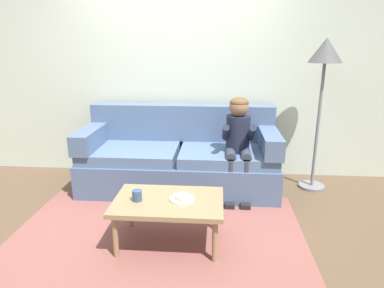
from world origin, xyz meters
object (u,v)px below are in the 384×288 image
Objects in this scene: donut at (182,196)px; floor_lamp at (324,65)px; coffee_table at (169,205)px; person_child at (238,138)px; couch at (180,159)px; mug at (137,195)px; toy_controller at (119,214)px.

donut is 0.07× the size of floor_lamp.
coffee_table is 0.82× the size of person_child.
donut is (0.11, 0.01, 0.08)m from coffee_table.
donut is at bearing -82.64° from couch.
coffee_table is 10.03× the size of mug.
mug reaches higher than coffee_table.
person_child reaches higher than mug.
couch is 2.46× the size of coffee_table.
couch is at bearing 80.39° from mug.
floor_lamp reaches higher than coffee_table.
mug is 0.70m from toy_controller.
donut is 2.15m from floor_lamp.
floor_lamp is at bearing 10.90° from toy_controller.
floor_lamp reaches higher than couch.
floor_lamp is at bearing 40.62° from coffee_table.
floor_lamp is (2.08, 0.88, 1.40)m from toy_controller.
coffee_table is 3.99× the size of toy_controller.
person_child is 1.22m from floor_lamp.
coffee_table is 2.27m from floor_lamp.
floor_lamp is at bearing 37.01° from mug.
couch reaches higher than mug.
floor_lamp is (1.77, 1.34, 0.97)m from mug.
coffee_table is (0.04, -1.21, 0.02)m from couch.
toy_controller is (-1.18, -0.58, -0.65)m from person_child.
floor_lamp reaches higher than toy_controller.
donut is at bearing 7.35° from mug.
toy_controller is at bearing 148.66° from donut.
mug is at bearing -67.91° from toy_controller.
donut reaches higher than toy_controller.
person_child reaches higher than couch.
donut is at bearing -137.53° from floor_lamp.
coffee_table is 0.53× the size of floor_lamp.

